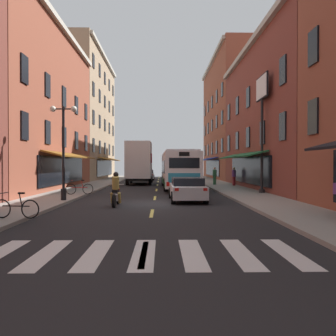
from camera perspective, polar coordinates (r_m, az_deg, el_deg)
The scene contains 16 objects.
ground_plane at distance 17.98m, azimuth -2.35°, elevation -6.01°, with size 34.80×80.00×0.10m, color black.
lane_centre_dashes at distance 17.72m, azimuth -2.37°, elevation -5.93°, with size 0.14×73.90×0.01m.
crosswalk_near at distance 8.12m, azimuth -3.99°, elevation -13.78°, with size 7.10×2.80×0.01m.
sidewalk_left at distance 19.03m, azimuth -20.48°, elevation -5.32°, with size 3.00×80.00×0.14m, color gray.
sidewalk_right at distance 18.78m, azimuth 16.04°, elevation -5.38°, with size 3.00×80.00×0.14m, color gray.
billboard_sign at distance 24.18m, azimuth 15.15°, elevation 9.91°, with size 0.40×2.45×7.77m.
transit_bus at distance 29.16m, azimuth 1.71°, elevation -0.19°, with size 2.80×11.69×3.08m.
box_truck at distance 35.48m, azimuth -4.65°, elevation 0.77°, with size 2.49×7.36×4.21m.
sedan_near at distance 45.07m, azimuth -3.52°, elevation -1.11°, with size 2.06×4.54×1.32m.
sedan_mid at distance 19.17m, azimuth 3.15°, elevation -3.43°, with size 1.95×4.33×1.30m.
motorcycle_rider at distance 17.07m, azimuth -8.52°, elevation -3.81°, with size 0.62×2.07×1.66m.
bicycle_near at distance 13.26m, azimuth -23.62°, elevation -6.02°, with size 1.70×0.48×0.91m.
bicycle_mid at distance 22.52m, azimuth -14.30°, elevation -3.29°, with size 1.71×0.48×0.91m.
pedestrian_mid at distance 32.73m, azimuth 7.65°, elevation -1.26°, with size 0.36×0.36×1.61m.
pedestrian_far at distance 31.58m, azimuth 10.75°, elevation -1.33°, with size 0.36×0.36×1.62m.
street_lamp_twin at distance 19.13m, azimuth -16.76°, elevation 3.19°, with size 1.42×0.32×4.96m.
Camera 1 is at (0.40, -17.85, 2.02)m, focal length 37.22 mm.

